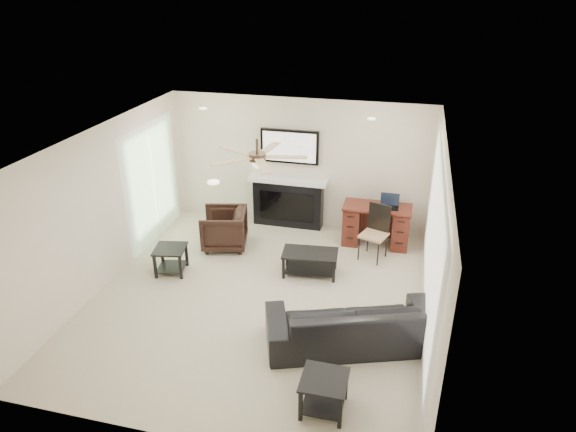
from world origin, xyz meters
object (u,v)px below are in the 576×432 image
armchair (224,229)px  coffee_table (310,263)px  desk (376,225)px  fireplace_unit (288,180)px  sofa (352,322)px

armchair → coffee_table: (1.70, -0.55, -0.16)m
coffee_table → desk: bearing=48.2°
fireplace_unit → armchair: bearing=-128.3°
armchair → desk: bearing=92.8°
coffee_table → desk: 1.63m
sofa → desk: bearing=-110.6°
sofa → armchair: 3.37m
sofa → fireplace_unit: fireplace_unit is taller
fireplace_unit → desk: fireplace_unit is taller
sofa → coffee_table: 1.84m
armchair → coffee_table: armchair is taller
coffee_table → fireplace_unit: size_ratio=0.47×
armchair → desk: size_ratio=0.65×
fireplace_unit → coffee_table: bearing=-65.0°
fireplace_unit → desk: size_ratio=1.57×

